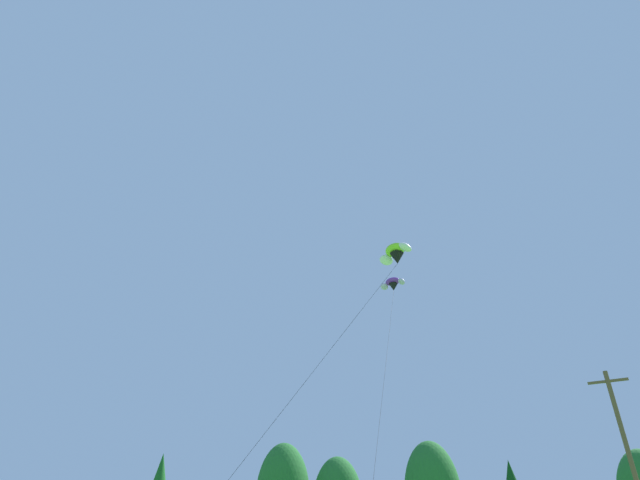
% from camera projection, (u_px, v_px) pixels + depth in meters
% --- Properties ---
extents(utility_pole, '(2.20, 0.26, 12.09)m').
position_uv_depth(utility_pole, '(635.00, 476.00, 28.47)').
color(utility_pole, brown).
rests_on(utility_pole, ground_plane).
extents(parafoil_kite_high_lime_white, '(8.46, 10.20, 16.73)m').
position_uv_depth(parafoil_kite_high_lime_white, '(396.00, 254.00, 30.78)').
color(parafoil_kite_high_lime_white, '#93D633').
extents(parafoil_kite_mid_purple, '(5.03, 20.11, 23.25)m').
position_uv_depth(parafoil_kite_mid_purple, '(393.00, 284.00, 48.46)').
color(parafoil_kite_mid_purple, purple).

